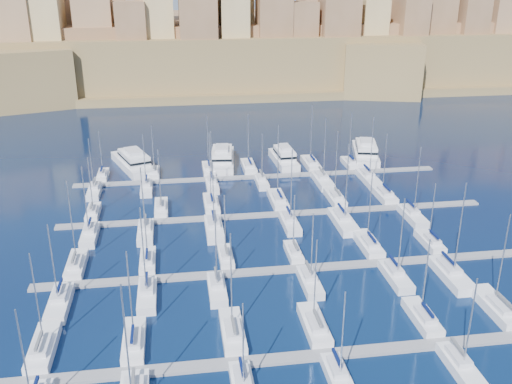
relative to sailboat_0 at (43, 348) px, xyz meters
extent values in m
plane|color=black|center=(36.72, 28.23, -0.75)|extent=(600.00, 600.00, 0.00)
cube|color=slate|center=(36.72, -5.77, -0.55)|extent=(84.00, 2.00, 0.40)
cube|color=slate|center=(36.72, 16.23, -0.55)|extent=(84.00, 2.00, 0.40)
cube|color=slate|center=(36.72, 38.23, -0.55)|extent=(84.00, 2.00, 0.40)
cube|color=slate|center=(36.72, 60.23, -0.55)|extent=(84.00, 2.00, 0.40)
cube|color=white|center=(0.00, 0.12, -0.21)|extent=(2.94, 9.78, 1.69)
cube|color=silver|center=(0.00, -0.86, 0.99)|extent=(2.05, 4.40, 0.70)
cylinder|color=#9EA0A8|center=(0.00, 0.61, 6.83)|extent=(0.18, 0.18, 12.38)
cube|color=#595B60|center=(0.00, -1.35, 2.04)|extent=(0.35, 3.91, 0.35)
cube|color=white|center=(11.24, -0.14, -0.22)|extent=(2.78, 9.27, 1.66)
cube|color=silver|center=(11.24, -1.06, 0.96)|extent=(1.95, 4.17, 0.70)
cylinder|color=#9EA0A8|center=(11.24, 0.33, 6.58)|extent=(0.18, 0.18, 11.94)
cube|color=#06113F|center=(11.24, -1.53, 2.01)|extent=(0.35, 3.71, 0.35)
cube|color=white|center=(23.96, 0.05, -0.21)|extent=(2.89, 9.65, 1.68)
cube|color=silver|center=(23.96, -0.91, 0.98)|extent=(2.03, 4.34, 0.70)
cylinder|color=#9EA0A8|center=(23.96, 0.53, 7.31)|extent=(0.18, 0.18, 13.35)
cube|color=#595B60|center=(23.96, -1.40, 2.03)|extent=(0.35, 3.86, 0.35)
cube|color=white|center=(34.96, -0.06, -0.21)|extent=(2.83, 9.43, 1.67)
cube|color=silver|center=(34.96, -1.00, 0.97)|extent=(1.98, 4.24, 0.70)
cylinder|color=#9EA0A8|center=(34.96, 0.42, 6.50)|extent=(0.18, 0.18, 11.76)
cube|color=#595B60|center=(34.96, -1.47, 2.02)|extent=(0.35, 3.77, 0.35)
cube|color=white|center=(50.02, -0.40, -0.23)|extent=(2.62, 8.74, 1.64)
cube|color=silver|center=(50.02, -1.28, 0.94)|extent=(1.84, 3.93, 0.70)
cylinder|color=#9EA0A8|center=(50.02, 0.04, 6.09)|extent=(0.18, 0.18, 11.00)
cube|color=#06113F|center=(50.02, -1.71, 1.99)|extent=(0.35, 3.50, 0.35)
cube|color=white|center=(61.43, 0.43, -0.19)|extent=(3.12, 10.40, 1.72)
cube|color=silver|center=(61.43, -0.61, 1.02)|extent=(2.18, 4.68, 0.70)
cylinder|color=#9EA0A8|center=(61.43, 0.95, 7.33)|extent=(0.18, 0.18, 13.33)
cube|color=#595B60|center=(61.43, -1.13, 2.07)|extent=(0.35, 4.16, 0.35)
cylinder|color=#9EA0A8|center=(1.24, -11.55, 6.76)|extent=(0.18, 0.18, 12.35)
cylinder|color=#9EA0A8|center=(11.78, -12.59, 8.12)|extent=(0.18, 0.18, 14.89)
cube|color=#595B60|center=(11.78, -10.47, 2.08)|extent=(0.35, 4.23, 0.35)
cube|color=silver|center=(23.98, -10.16, 0.92)|extent=(1.78, 3.81, 0.70)
cylinder|color=#9EA0A8|center=(23.98, -11.43, 6.03)|extent=(0.18, 0.18, 10.91)
cube|color=#06113F|center=(23.98, -9.73, 1.97)|extent=(0.35, 3.39, 0.35)
cube|color=white|center=(35.23, -10.85, -0.25)|extent=(2.45, 8.16, 1.61)
cube|color=silver|center=(35.23, -10.04, 0.91)|extent=(1.71, 3.67, 0.70)
cylinder|color=#9EA0A8|center=(35.23, -11.26, 6.18)|extent=(0.18, 0.18, 11.24)
cube|color=#06113F|center=(35.23, -9.63, 1.96)|extent=(0.35, 3.26, 0.35)
cube|color=white|center=(50.29, -11.07, -0.24)|extent=(2.58, 8.59, 1.63)
cube|color=silver|center=(50.29, -10.21, 0.93)|extent=(1.80, 3.87, 0.70)
cylinder|color=#9EA0A8|center=(50.29, -11.50, 6.45)|extent=(0.18, 0.18, 11.74)
cube|color=#595B60|center=(50.29, -9.78, 1.98)|extent=(0.35, 3.44, 0.35)
cube|color=white|center=(0.98, 21.85, -0.22)|extent=(2.77, 9.24, 1.66)
cube|color=silver|center=(0.98, 20.92, 0.96)|extent=(1.94, 4.16, 0.70)
cylinder|color=#9EA0A8|center=(0.98, 22.31, 7.40)|extent=(0.18, 0.18, 13.58)
cube|color=#595B60|center=(0.98, 20.46, 2.01)|extent=(0.35, 3.70, 0.35)
cube|color=white|center=(12.34, 21.39, -0.24)|extent=(2.50, 8.33, 1.62)
cube|color=silver|center=(12.34, 20.56, 0.92)|extent=(1.75, 3.75, 0.70)
cylinder|color=#9EA0A8|center=(12.34, 21.81, 6.13)|extent=(0.18, 0.18, 11.13)
cube|color=#06113F|center=(12.34, 20.14, 1.97)|extent=(0.35, 3.33, 0.35)
cube|color=white|center=(25.09, 21.00, -0.26)|extent=(2.26, 7.54, 1.58)
cube|color=silver|center=(25.09, 20.25, 0.88)|extent=(1.58, 3.39, 0.70)
cylinder|color=#9EA0A8|center=(25.09, 21.38, 5.67)|extent=(0.18, 0.18, 10.29)
cube|color=#595B60|center=(25.09, 19.87, 1.93)|extent=(0.35, 3.02, 0.35)
cube|color=white|center=(36.54, 20.91, -0.27)|extent=(2.21, 7.36, 1.57)
cube|color=silver|center=(36.54, 20.17, 0.87)|extent=(1.55, 3.31, 0.70)
cylinder|color=#9EA0A8|center=(36.54, 21.28, 5.35)|extent=(0.18, 0.18, 9.67)
cube|color=#595B60|center=(36.54, 19.81, 1.92)|extent=(0.35, 2.94, 0.35)
cube|color=white|center=(49.94, 22.10, -0.21)|extent=(2.92, 9.73, 1.69)
cube|color=silver|center=(49.94, 21.12, 0.99)|extent=(2.04, 4.38, 0.70)
cylinder|color=#9EA0A8|center=(49.94, 22.58, 6.81)|extent=(0.18, 0.18, 12.35)
cube|color=#06113F|center=(49.94, 20.64, 2.04)|extent=(0.35, 3.89, 0.35)
cube|color=white|center=(60.94, 21.38, -0.24)|extent=(2.49, 8.31, 1.62)
cube|color=silver|center=(60.94, 20.55, 0.92)|extent=(1.75, 3.74, 0.70)
cylinder|color=#9EA0A8|center=(60.94, 21.80, 5.61)|extent=(0.18, 0.18, 10.09)
cube|color=#06113F|center=(60.94, 20.14, 1.97)|extent=(0.35, 3.32, 0.35)
cube|color=white|center=(0.25, 10.45, -0.21)|extent=(2.87, 9.56, 1.68)
cube|color=silver|center=(0.25, 11.41, 0.98)|extent=(2.01, 4.30, 0.70)
cylinder|color=#9EA0A8|center=(0.25, 9.97, 6.55)|extent=(0.18, 0.18, 11.85)
cube|color=#06113F|center=(0.25, 11.88, 2.03)|extent=(0.35, 3.82, 0.35)
cube|color=white|center=(12.56, 10.75, -0.23)|extent=(2.69, 8.96, 1.65)
cube|color=silver|center=(12.56, 11.64, 0.95)|extent=(1.88, 4.03, 0.70)
cylinder|color=#9EA0A8|center=(12.56, 10.30, 7.34)|extent=(0.18, 0.18, 13.49)
cube|color=#06113F|center=(12.56, 12.09, 2.00)|extent=(0.35, 3.58, 0.35)
cube|color=white|center=(22.82, 10.96, -0.24)|extent=(2.56, 8.53, 1.63)
cube|color=silver|center=(22.82, 11.82, 0.93)|extent=(1.79, 3.84, 0.70)
cylinder|color=#9EA0A8|center=(22.82, 10.54, 6.77)|extent=(0.18, 0.18, 12.38)
cube|color=#595B60|center=(22.82, 12.24, 1.98)|extent=(0.35, 3.41, 0.35)
cube|color=white|center=(36.98, 10.92, -0.23)|extent=(2.59, 8.62, 1.63)
cube|color=silver|center=(36.98, 11.78, 0.93)|extent=(1.81, 3.88, 0.70)
cylinder|color=#9EA0A8|center=(36.98, 10.49, 6.07)|extent=(0.18, 0.18, 10.97)
cube|color=#595B60|center=(36.98, 12.21, 1.98)|extent=(0.35, 3.45, 0.35)
cube|color=white|center=(50.59, 10.73, -0.23)|extent=(2.70, 8.99, 1.65)
cube|color=silver|center=(50.59, 11.63, 0.95)|extent=(1.89, 4.05, 0.70)
cylinder|color=#9EA0A8|center=(50.59, 10.28, 6.88)|extent=(0.18, 0.18, 12.57)
cube|color=#06113F|center=(50.59, 12.08, 2.00)|extent=(0.35, 3.60, 0.35)
cube|color=white|center=(59.31, 9.85, -0.18)|extent=(3.23, 10.76, 1.74)
cube|color=silver|center=(59.31, 10.92, 1.04)|extent=(2.26, 4.84, 0.70)
cylinder|color=#9EA0A8|center=(59.31, 9.31, 8.09)|extent=(0.18, 0.18, 14.81)
cube|color=#06113F|center=(59.31, 11.46, 2.09)|extent=(0.35, 4.30, 0.35)
cube|color=white|center=(1.14, 43.21, -0.25)|extent=(2.39, 7.97, 1.60)
cube|color=silver|center=(1.14, 42.41, 0.90)|extent=(1.67, 3.58, 0.70)
cylinder|color=#9EA0A8|center=(1.14, 43.61, 5.83)|extent=(0.18, 0.18, 10.56)
cube|color=#595B60|center=(1.14, 42.02, 1.95)|extent=(0.35, 3.19, 0.35)
cube|color=white|center=(14.34, 43.56, -0.23)|extent=(2.60, 8.66, 1.63)
cube|color=silver|center=(14.34, 42.69, 0.93)|extent=(1.82, 3.90, 0.70)
cylinder|color=#9EA0A8|center=(14.34, 43.99, 6.28)|extent=(0.18, 0.18, 11.40)
cube|color=#595B60|center=(14.34, 42.26, 1.98)|extent=(0.35, 3.46, 0.35)
cube|color=white|center=(24.38, 44.08, -0.21)|extent=(2.91, 9.70, 1.68)
cube|color=silver|center=(24.38, 43.11, 0.98)|extent=(2.04, 4.36, 0.70)
cylinder|color=#9EA0A8|center=(24.38, 44.56, 7.71)|extent=(0.18, 0.18, 14.15)
cube|color=#06113F|center=(24.38, 42.62, 2.03)|extent=(0.35, 3.88, 0.35)
cube|color=white|center=(38.13, 44.28, -0.20)|extent=(3.03, 10.11, 1.71)
cube|color=silver|center=(38.13, 43.27, 1.01)|extent=(2.12, 4.55, 0.70)
cylinder|color=#9EA0A8|center=(38.13, 44.79, 8.15)|extent=(0.18, 0.18, 14.98)
cube|color=#06113F|center=(38.13, 42.77, 2.06)|extent=(0.35, 4.04, 0.35)
cube|color=white|center=(50.16, 43.80, -0.22)|extent=(2.75, 9.15, 1.66)
cube|color=silver|center=(50.16, 42.89, 0.96)|extent=(1.92, 4.12, 0.70)
cylinder|color=#9EA0A8|center=(50.16, 44.26, 7.39)|extent=(0.18, 0.18, 13.57)
cube|color=#595B60|center=(50.16, 42.43, 2.01)|extent=(0.35, 3.66, 0.35)
cube|color=white|center=(60.83, 44.31, -0.20)|extent=(3.05, 10.17, 1.71)
cube|color=silver|center=(60.83, 43.29, 1.01)|extent=(2.13, 4.57, 0.70)
cylinder|color=#9EA0A8|center=(60.83, 44.82, 6.85)|extent=(0.18, 0.18, 12.38)
cube|color=#06113F|center=(60.83, 42.79, 2.06)|extent=(0.35, 4.07, 0.35)
cube|color=white|center=(1.74, 32.79, -0.23)|extent=(2.67, 8.89, 1.64)
cube|color=silver|center=(1.74, 33.67, 0.94)|extent=(1.87, 4.00, 0.70)
cylinder|color=#9EA0A8|center=(1.74, 32.34, 6.83)|extent=(0.18, 0.18, 12.47)
cube|color=#06113F|center=(1.74, 34.12, 1.99)|extent=(0.35, 3.55, 0.35)
cube|color=white|center=(11.62, 32.57, -0.22)|extent=(2.79, 9.31, 1.67)
cube|color=silver|center=(11.62, 33.50, 0.97)|extent=(1.96, 4.19, 0.70)
cylinder|color=#9EA0A8|center=(11.62, 32.11, 6.58)|extent=(0.18, 0.18, 11.92)
cube|color=#595B60|center=(11.62, 33.97, 2.02)|extent=(0.35, 3.73, 0.35)
cube|color=white|center=(24.01, 32.07, -0.19)|extent=(3.10, 10.32, 1.72)
cube|color=silver|center=(24.01, 33.10, 1.02)|extent=(2.17, 4.65, 0.70)
cylinder|color=#9EA0A8|center=(24.01, 31.55, 6.89)|extent=(0.18, 0.18, 12.45)
cube|color=#06113F|center=(24.01, 33.62, 2.07)|extent=(0.35, 4.13, 0.35)
cube|color=white|center=(38.30, 32.61, -0.22)|extent=(2.77, 9.23, 1.66)
cube|color=silver|center=(38.30, 33.54, 0.96)|extent=(1.94, 4.15, 0.70)
cylinder|color=#9EA0A8|center=(38.30, 32.15, 7.53)|extent=(0.18, 0.18, 13.84)
cube|color=#06113F|center=(38.30, 34.00, 2.01)|extent=(0.35, 3.69, 0.35)
cube|color=white|center=(48.39, 31.71, -0.17)|extent=(3.31, 11.04, 1.75)
cube|color=silver|center=(48.39, 32.81, 1.05)|extent=(2.32, 4.97, 0.70)
cylinder|color=#9EA0A8|center=(48.39, 31.16, 8.07)|extent=(0.18, 0.18, 14.75)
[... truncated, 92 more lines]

